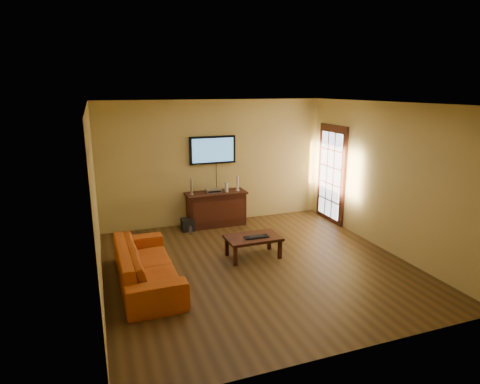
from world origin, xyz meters
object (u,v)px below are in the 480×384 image
television (213,150)px  speaker_left (191,188)px  game_console (226,187)px  bottle (190,230)px  sofa (146,258)px  av_receiver (214,190)px  subwoofer (188,225)px  media_console (216,209)px  speaker_right (238,184)px  coffee_table (253,239)px  keyboard (257,237)px

television → speaker_left: bearing=-156.8°
game_console → bottle: (-0.90, -0.35, -0.76)m
sofa → av_receiver: 2.89m
av_receiver → subwoofer: bearing=-161.5°
media_console → speaker_right: (0.49, -0.02, 0.52)m
coffee_table → subwoofer: bearing=114.1°
media_console → coffee_table: size_ratio=1.37×
media_console → speaker_left: (-0.54, -0.02, 0.52)m
television → sofa: size_ratio=0.48×
media_console → game_console: (0.23, -0.03, 0.47)m
av_receiver → bottle: (-0.63, -0.40, -0.70)m
speaker_left → keyboard: (0.70, -1.93, -0.50)m
sofa → speaker_right: 3.23m
keyboard → bottle: bearing=117.8°
media_console → speaker_right: speaker_right is taller
speaker_left → keyboard: bearing=-70.0°
media_console → television: television is taller
av_receiver → bottle: bearing=-143.0°
coffee_table → speaker_right: 1.99m
coffee_table → speaker_left: 2.06m
television → game_console: (0.23, -0.24, -0.79)m
media_console → speaker_right: 0.71m
keyboard → speaker_left: bearing=110.0°
speaker_left → speaker_right: (1.03, 0.01, -0.00)m
television → subwoofer: 1.68m
game_console → bottle: size_ratio=1.10×
subwoofer → bottle: 0.25m
coffee_table → bottle: 1.73m
speaker_right → game_console: size_ratio=1.56×
sofa → keyboard: bearing=-82.2°
speaker_left → av_receiver: size_ratio=1.03×
subwoofer → bottle: (-0.00, -0.24, -0.04)m
game_console → bottle: game_console is taller
game_console → subwoofer: (-0.90, -0.10, -0.72)m
av_receiver → television: bearing=80.9°
sofa → speaker_left: size_ratio=6.46×
sofa → subwoofer: bearing=-28.8°
media_console → keyboard: size_ratio=3.03×
media_console → av_receiver: bearing=152.9°
game_console → keyboard: size_ratio=0.48×
television → bottle: (-0.67, -0.58, -1.55)m
av_receiver → speaker_right: bearing=0.5°
speaker_left → keyboard: speaker_left is taller
coffee_table → sofa: (-1.90, -0.37, 0.08)m
keyboard → sofa: bearing=-171.0°
bottle → sofa: bearing=-120.5°
television → sofa: bearing=-125.9°
speaker_right → av_receiver: 0.55m
speaker_left → subwoofer: 0.79m
television → av_receiver: size_ratio=3.18×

